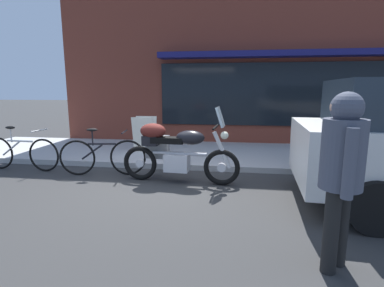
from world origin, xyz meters
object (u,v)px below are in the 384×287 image
(parked_bicycle, at_px, (102,156))
(second_bicycle_by_cafe, at_px, (21,153))
(touring_motorcycle, at_px, (173,150))
(pedestrian_walking, at_px, (342,162))
(sandwich_board_sign, at_px, (145,134))

(parked_bicycle, xyz_separation_m, second_bicycle_by_cafe, (-1.88, 0.11, -0.01))
(touring_motorcycle, xyz_separation_m, pedestrian_walking, (2.07, -2.47, 0.44))
(touring_motorcycle, xyz_separation_m, second_bicycle_by_cafe, (-3.36, 0.32, -0.23))
(pedestrian_walking, relative_size, sandwich_board_sign, 1.89)
(pedestrian_walking, bearing_deg, touring_motorcycle, 130.07)
(parked_bicycle, distance_m, pedestrian_walking, 4.50)
(pedestrian_walking, bearing_deg, sandwich_board_sign, 125.85)
(parked_bicycle, height_order, sandwich_board_sign, sandwich_board_sign)
(parked_bicycle, relative_size, second_bicycle_by_cafe, 0.95)
(touring_motorcycle, relative_size, parked_bicycle, 1.29)
(parked_bicycle, bearing_deg, touring_motorcycle, -7.96)
(second_bicycle_by_cafe, bearing_deg, parked_bicycle, -3.34)
(sandwich_board_sign, bearing_deg, second_bicycle_by_cafe, -141.91)
(touring_motorcycle, relative_size, sandwich_board_sign, 2.47)
(touring_motorcycle, distance_m, second_bicycle_by_cafe, 3.38)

